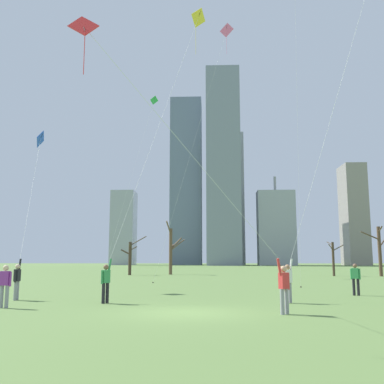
# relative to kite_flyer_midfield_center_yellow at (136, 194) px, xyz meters

# --- Properties ---
(ground_plane) EXTENTS (400.00, 400.00, 0.00)m
(ground_plane) POSITION_rel_kite_flyer_midfield_center_yellow_xyz_m (2.67, -5.30, -4.99)
(ground_plane) COLOR #5B7A3D
(kite_flyer_midfield_center_yellow) EXTENTS (4.38, 9.86, 18.85)m
(kite_flyer_midfield_center_yellow) POSITION_rel_kite_flyer_midfield_center_yellow_xyz_m (0.00, 0.00, 0.00)
(kite_flyer_midfield_center_yellow) COLOR black
(kite_flyer_midfield_center_yellow) RESTS_ON ground
(kite_flyer_foreground_left_red) EXTENTS (6.80, 4.09, 8.92)m
(kite_flyer_foreground_left_red) POSITION_rel_kite_flyer_midfield_center_yellow_xyz_m (5.37, -6.03, -3.21)
(kite_flyer_foreground_left_red) COLOR gray
(kite_flyer_foreground_left_red) RESTS_ON ground
(kite_flyer_foreground_right_blue) EXTENTS (2.51, 8.33, 10.24)m
(kite_flyer_foreground_right_blue) POSITION_rel_kite_flyer_midfield_center_yellow_xyz_m (-5.67, 0.47, -2.51)
(kite_flyer_foreground_right_blue) COLOR gray
(kite_flyer_foreground_right_blue) RESTS_ON ground
(kite_flyer_far_back_purple) EXTENTS (5.90, 1.70, 17.22)m
(kite_flyer_far_back_purple) POSITION_rel_kite_flyer_midfield_center_yellow_xyz_m (7.69, -1.46, -1.55)
(kite_flyer_far_back_purple) COLOR gray
(kite_flyer_far_back_purple) RESTS_ON ground
(bystander_far_off_by_trees) EXTENTS (0.51, 0.24, 1.62)m
(bystander_far_off_by_trees) POSITION_rel_kite_flyer_midfield_center_yellow_xyz_m (-4.32, -4.09, -4.08)
(bystander_far_off_by_trees) COLOR gray
(bystander_far_off_by_trees) RESTS_ON ground
(bystander_strolling_midfield) EXTENTS (0.46, 0.34, 1.62)m
(bystander_strolling_midfield) POSITION_rel_kite_flyer_midfield_center_yellow_xyz_m (11.06, 2.50, -4.08)
(bystander_strolling_midfield) COLOR black
(bystander_strolling_midfield) RESTS_ON ground
(distant_kite_drifting_right_pink) EXTENTS (6.72, 0.84, 22.13)m
(distant_kite_drifting_right_pink) POSITION_rel_kite_flyer_midfield_center_yellow_xyz_m (4.66, 14.82, 14.94)
(distant_kite_drifting_right_pink) COLOR pink
(distant_kite_drifting_right_pink) RESTS_ON ground
(distant_kite_drifting_left_green) EXTENTS (4.89, 6.04, 21.43)m
(distant_kite_drifting_left_green) POSITION_rel_kite_flyer_midfield_center_yellow_xyz_m (-3.47, 29.35, 14.13)
(distant_kite_drifting_left_green) COLOR green
(distant_kite_drifting_left_green) RESTS_ON ground
(bare_tree_rightmost) EXTENTS (3.08, 2.07, 4.65)m
(bare_tree_rightmost) POSITION_rel_kite_flyer_midfield_center_yellow_xyz_m (-6.01, 31.94, -2.78)
(bare_tree_rightmost) COLOR #423326
(bare_tree_rightmost) RESTS_ON ground
(bare_tree_far_right_edge) EXTENTS (2.24, 2.47, 6.51)m
(bare_tree_far_right_edge) POSITION_rel_kite_flyer_midfield_center_yellow_xyz_m (-1.29, 34.12, -1.90)
(bare_tree_far_right_edge) COLOR brown
(bare_tree_far_right_edge) RESTS_ON ground
(bare_tree_right_of_center) EXTENTS (1.83, 1.79, 3.88)m
(bare_tree_right_of_center) POSITION_rel_kite_flyer_midfield_center_yellow_xyz_m (17.39, 29.79, -2.95)
(bare_tree_right_of_center) COLOR #423326
(bare_tree_right_of_center) RESTS_ON ground
(bare_tree_left_of_center) EXTENTS (3.42, 1.92, 5.48)m
(bare_tree_left_of_center) POSITION_rel_kite_flyer_midfield_center_yellow_xyz_m (22.34, 29.21, -2.03)
(bare_tree_left_of_center) COLOR #4C3828
(bare_tree_left_of_center) RESTS_ON ground
(skyline_mid_tower_left) EXTENTS (11.17, 7.83, 45.85)m
(skyline_mid_tower_left) POSITION_rel_kite_flyer_midfield_center_yellow_xyz_m (9.73, 132.32, 17.94)
(skyline_mid_tower_left) COLOR #9EA3AD
(skyline_mid_tower_left) RESTS_ON ground
(skyline_slender_spire) EXTENTS (6.60, 10.44, 32.01)m
(skyline_slender_spire) POSITION_rel_kite_flyer_midfield_center_yellow_xyz_m (49.52, 121.76, 11.02)
(skyline_slender_spire) COLOR gray
(skyline_slender_spire) RESTS_ON ground
(skyline_tall_tower) EXTENTS (11.74, 6.50, 28.39)m
(skyline_tall_tower) POSITION_rel_kite_flyer_midfield_center_yellow_xyz_m (24.61, 120.84, 6.83)
(skyline_tall_tower) COLOR #9EA3AD
(skyline_tall_tower) RESTS_ON ground
(skyline_squat_block) EXTENTS (7.84, 9.19, 25.18)m
(skyline_squat_block) POSITION_rel_kite_flyer_midfield_center_yellow_xyz_m (-26.22, 130.28, 7.60)
(skyline_squat_block) COLOR #9EA3AD
(skyline_squat_block) RESTS_ON ground
(skyline_wide_slab) EXTENTS (10.78, 9.19, 63.53)m
(skyline_wide_slab) POSITION_rel_kite_flyer_midfield_center_yellow_xyz_m (7.83, 117.84, 26.78)
(skyline_wide_slab) COLOR gray
(skyline_wide_slab) RESTS_ON ground
(skyline_mid_tower_right) EXTENTS (10.89, 11.45, 58.54)m
(skyline_mid_tower_right) POSITION_rel_kite_flyer_midfield_center_yellow_xyz_m (-4.76, 133.23, 24.28)
(skyline_mid_tower_right) COLOR slate
(skyline_mid_tower_right) RESTS_ON ground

